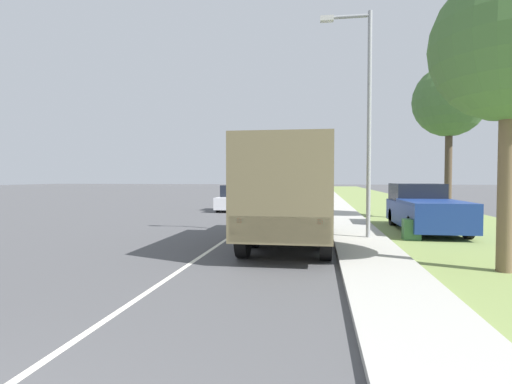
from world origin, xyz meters
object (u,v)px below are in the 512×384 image
Objects in this scene: pickup_truck at (424,209)px; car_fourth_ahead at (289,186)px; car_nearest_ahead at (235,199)px; car_third_ahead at (311,189)px; military_truck at (290,190)px; car_second_ahead at (267,193)px; lamp_post at (363,105)px.

car_fourth_ahead is at bearing 100.34° from pickup_truck.
car_nearest_ahead is 0.87× the size of car_fourth_ahead.
pickup_truck reaches higher than car_third_ahead.
military_truck is at bearing -85.87° from car_fourth_ahead.
military_truck is 1.58× the size of car_fourth_ahead.
car_fourth_ahead reaches higher than car_second_ahead.
car_second_ahead is 26.32m from lamp_post.
lamp_post is (-2.70, -2.93, 3.65)m from pickup_truck.
car_third_ahead is 0.95× the size of car_fourth_ahead.
pickup_truck is at bearing -79.66° from car_fourth_ahead.
lamp_post is (2.33, 1.30, 2.80)m from military_truck.
car_nearest_ahead is 0.91× the size of car_third_ahead.
car_second_ahead is at bearing 98.86° from military_truck.
car_fourth_ahead is at bearing 108.22° from car_third_ahead.
car_fourth_ahead is at bearing 96.81° from lamp_post.
car_nearest_ahead is at bearing -90.87° from car_fourth_ahead.
car_fourth_ahead is (-3.74, 11.37, 0.09)m from car_third_ahead.
pickup_truck is at bearing -82.18° from car_third_ahead.
military_truck is 3.87m from lamp_post.
lamp_post is at bearing -59.43° from car_nearest_ahead.
lamp_post is at bearing -132.67° from pickup_truck.
lamp_post reaches higher than car_nearest_ahead.
car_second_ahead is at bearing -90.72° from car_fourth_ahead.
car_third_ahead is at bearing -71.78° from car_fourth_ahead.
car_third_ahead is 0.60× the size of lamp_post.
pickup_truck is at bearing 40.04° from military_truck.
car_nearest_ahead is 0.54× the size of lamp_post.
car_fourth_ahead is at bearing 94.13° from military_truck.
car_third_ahead is 37.43m from pickup_truck.
military_truck is 26.85m from car_second_ahead.
car_second_ahead is at bearing 104.39° from lamp_post.
pickup_truck is (9.45, -8.48, 0.15)m from car_nearest_ahead.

